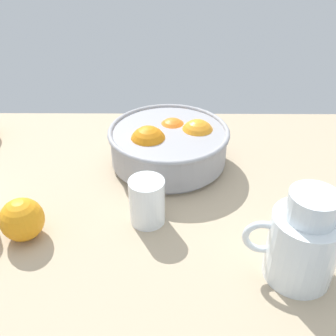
% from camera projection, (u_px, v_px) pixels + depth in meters
% --- Properties ---
extents(ground_plane, '(1.22, 0.84, 0.03)m').
position_uv_depth(ground_plane, '(184.00, 206.00, 0.86)').
color(ground_plane, tan).
extents(fruit_bowl, '(0.29, 0.29, 0.11)m').
position_uv_depth(fruit_bowl, '(169.00, 144.00, 0.94)').
color(fruit_bowl, '#99999E').
rests_on(fruit_bowl, ground_plane).
extents(juice_pitcher, '(0.16, 0.11, 0.18)m').
position_uv_depth(juice_pitcher, '(302.00, 246.00, 0.65)').
color(juice_pitcher, white).
rests_on(juice_pitcher, ground_plane).
extents(juice_glass, '(0.07, 0.07, 0.10)m').
position_uv_depth(juice_glass, '(147.00, 203.00, 0.77)').
color(juice_glass, white).
rests_on(juice_glass, ground_plane).
extents(loose_orange_1, '(0.08, 0.08, 0.08)m').
position_uv_depth(loose_orange_1, '(22.00, 219.00, 0.74)').
color(loose_orange_1, orange).
rests_on(loose_orange_1, ground_plane).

